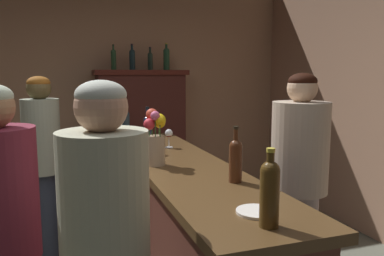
{
  "coord_description": "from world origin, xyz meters",
  "views": [
    {
      "loc": [
        -0.23,
        -2.03,
        1.64
      ],
      "look_at": [
        0.7,
        0.69,
        1.24
      ],
      "focal_mm": 35.93,
      "sensor_mm": 36.0,
      "label": 1
    }
  ],
  "objects_px": {
    "wine_glass_mid": "(169,134)",
    "display_bottle_left": "(114,59)",
    "wine_bottle_riesling": "(270,190)",
    "cheese_plate": "(256,212)",
    "display_bottle_midleft": "(132,58)",
    "display_cabinet": "(141,135)",
    "patron_near_entrance": "(0,241)",
    "bar_counter": "(182,236)",
    "patron_in_grey": "(43,163)",
    "wine_bottle_syrah": "(125,123)",
    "bartender": "(299,183)",
    "wine_bottle_pinot": "(236,158)",
    "display_bottle_center": "(150,60)",
    "wine_glass_front": "(154,140)",
    "wine_bottle_malbec": "(148,129)",
    "flower_arrangement": "(156,136)",
    "display_bottle_midright": "(166,58)"
  },
  "relations": [
    {
      "from": "wine_bottle_riesling",
      "to": "display_bottle_left",
      "type": "relative_size",
      "value": 1.04
    },
    {
      "from": "wine_bottle_malbec",
      "to": "patron_in_grey",
      "type": "height_order",
      "value": "patron_in_grey"
    },
    {
      "from": "wine_glass_mid",
      "to": "bar_counter",
      "type": "bearing_deg",
      "value": -96.73
    },
    {
      "from": "wine_bottle_pinot",
      "to": "display_bottle_midright",
      "type": "relative_size",
      "value": 0.94
    },
    {
      "from": "display_cabinet",
      "to": "patron_near_entrance",
      "type": "xyz_separation_m",
      "value": [
        -1.23,
        -2.82,
        -0.0
      ]
    },
    {
      "from": "patron_near_entrance",
      "to": "patron_in_grey",
      "type": "height_order",
      "value": "patron_in_grey"
    },
    {
      "from": "wine_glass_front",
      "to": "patron_near_entrance",
      "type": "distance_m",
      "value": 1.31
    },
    {
      "from": "patron_in_grey",
      "to": "display_bottle_left",
      "type": "bearing_deg",
      "value": 99.88
    },
    {
      "from": "wine_bottle_riesling",
      "to": "flower_arrangement",
      "type": "relative_size",
      "value": 0.84
    },
    {
      "from": "display_bottle_left",
      "to": "display_bottle_midleft",
      "type": "distance_m",
      "value": 0.22
    },
    {
      "from": "cheese_plate",
      "to": "flower_arrangement",
      "type": "bearing_deg",
      "value": 101.21
    },
    {
      "from": "display_cabinet",
      "to": "wine_glass_mid",
      "type": "bearing_deg",
      "value": -93.88
    },
    {
      "from": "wine_glass_mid",
      "to": "display_bottle_left",
      "type": "bearing_deg",
      "value": 96.63
    },
    {
      "from": "display_bottle_left",
      "to": "bartender",
      "type": "bearing_deg",
      "value": -70.38
    },
    {
      "from": "wine_bottle_syrah",
      "to": "display_bottle_midright",
      "type": "relative_size",
      "value": 0.95
    },
    {
      "from": "wine_bottle_syrah",
      "to": "wine_glass_mid",
      "type": "xyz_separation_m",
      "value": [
        0.27,
        -0.53,
        -0.04
      ]
    },
    {
      "from": "display_bottle_left",
      "to": "display_bottle_midleft",
      "type": "xyz_separation_m",
      "value": [
        0.22,
        0.0,
        0.01
      ]
    },
    {
      "from": "flower_arrangement",
      "to": "bartender",
      "type": "bearing_deg",
      "value": -13.87
    },
    {
      "from": "display_cabinet",
      "to": "wine_bottle_malbec",
      "type": "relative_size",
      "value": 5.25
    },
    {
      "from": "patron_in_grey",
      "to": "wine_bottle_riesling",
      "type": "bearing_deg",
      "value": -26.41
    },
    {
      "from": "wine_glass_front",
      "to": "display_bottle_left",
      "type": "xyz_separation_m",
      "value": [
        -0.02,
        1.94,
        0.67
      ]
    },
    {
      "from": "wine_bottle_riesling",
      "to": "patron_in_grey",
      "type": "xyz_separation_m",
      "value": [
        -0.91,
        2.1,
        -0.28
      ]
    },
    {
      "from": "wine_bottle_malbec",
      "to": "wine_glass_front",
      "type": "bearing_deg",
      "value": -95.95
    },
    {
      "from": "wine_bottle_pinot",
      "to": "display_bottle_center",
      "type": "distance_m",
      "value": 2.9
    },
    {
      "from": "display_bottle_left",
      "to": "patron_in_grey",
      "type": "distance_m",
      "value": 1.81
    },
    {
      "from": "cheese_plate",
      "to": "wine_bottle_malbec",
      "type": "bearing_deg",
      "value": 93.04
    },
    {
      "from": "display_bottle_left",
      "to": "patron_in_grey",
      "type": "xyz_separation_m",
      "value": [
        -0.78,
        -1.35,
        -0.92
      ]
    },
    {
      "from": "bar_counter",
      "to": "display_bottle_left",
      "type": "bearing_deg",
      "value": 93.42
    },
    {
      "from": "wine_bottle_pinot",
      "to": "display_bottle_midleft",
      "type": "distance_m",
      "value": 2.9
    },
    {
      "from": "wine_bottle_pinot",
      "to": "bartender",
      "type": "relative_size",
      "value": 0.19
    },
    {
      "from": "display_bottle_midleft",
      "to": "bar_counter",
      "type": "bearing_deg",
      "value": -92.2
    },
    {
      "from": "wine_glass_mid",
      "to": "display_bottle_midleft",
      "type": "xyz_separation_m",
      "value": [
        0.02,
        1.73,
        0.68
      ]
    },
    {
      "from": "wine_glass_front",
      "to": "cheese_plate",
      "type": "height_order",
      "value": "wine_glass_front"
    },
    {
      "from": "bar_counter",
      "to": "patron_near_entrance",
      "type": "relative_size",
      "value": 1.65
    },
    {
      "from": "flower_arrangement",
      "to": "patron_near_entrance",
      "type": "xyz_separation_m",
      "value": [
        -0.87,
        -0.53,
        -0.36
      ]
    },
    {
      "from": "wine_bottle_riesling",
      "to": "cheese_plate",
      "type": "bearing_deg",
      "value": 79.96
    },
    {
      "from": "bar_counter",
      "to": "display_bottle_midleft",
      "type": "xyz_separation_m",
      "value": [
        0.09,
        2.28,
        1.3
      ]
    },
    {
      "from": "display_bottle_midright",
      "to": "wine_bottle_pinot",
      "type": "bearing_deg",
      "value": -97.57
    },
    {
      "from": "display_bottle_left",
      "to": "wine_glass_front",
      "type": "bearing_deg",
      "value": -89.27
    },
    {
      "from": "bar_counter",
      "to": "bartender",
      "type": "height_order",
      "value": "bartender"
    },
    {
      "from": "wine_glass_mid",
      "to": "patron_in_grey",
      "type": "xyz_separation_m",
      "value": [
        -0.98,
        0.38,
        -0.24
      ]
    },
    {
      "from": "wine_glass_mid",
      "to": "display_bottle_midright",
      "type": "height_order",
      "value": "display_bottle_midright"
    },
    {
      "from": "cheese_plate",
      "to": "display_bottle_center",
      "type": "height_order",
      "value": "display_bottle_center"
    },
    {
      "from": "display_cabinet",
      "to": "bartender",
      "type": "height_order",
      "value": "display_cabinet"
    },
    {
      "from": "wine_glass_mid",
      "to": "patron_in_grey",
      "type": "bearing_deg",
      "value": 158.69
    },
    {
      "from": "wine_glass_mid",
      "to": "display_bottle_left",
      "type": "relative_size",
      "value": 0.5
    },
    {
      "from": "display_bottle_midright",
      "to": "bartender",
      "type": "xyz_separation_m",
      "value": [
        0.25,
        -2.53,
        -0.95
      ]
    },
    {
      "from": "display_cabinet",
      "to": "wine_glass_mid",
      "type": "distance_m",
      "value": 1.76
    },
    {
      "from": "display_bottle_midright",
      "to": "display_cabinet",
      "type": "bearing_deg",
      "value": 180.0
    },
    {
      "from": "display_bottle_midleft",
      "to": "wine_bottle_malbec",
      "type": "bearing_deg",
      "value": -95.82
    }
  ]
}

